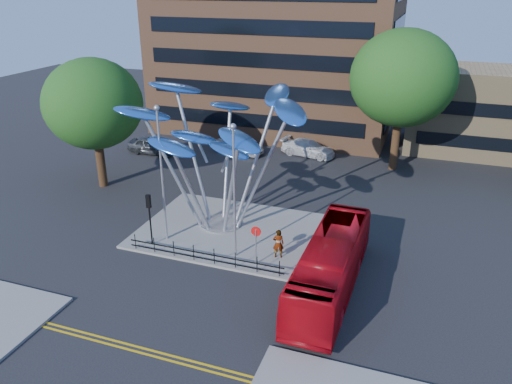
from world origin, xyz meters
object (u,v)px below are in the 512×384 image
at_px(leaf_sculpture, 218,129).
at_px(street_lamp_right, 234,180).
at_px(tree_left, 93,104).
at_px(red_bus, 330,266).
at_px(pedestrian, 278,244).
at_px(parked_car_left, 152,146).
at_px(tree_right, 403,78).
at_px(traffic_light_island, 149,209).
at_px(parked_car_right, 308,148).
at_px(no_entry_sign_island, 256,239).
at_px(street_lamp_left, 161,163).
at_px(parked_car_mid, 238,146).

distance_m(leaf_sculpture, street_lamp_right, 4.83).
relative_size(tree_left, red_bus, 0.94).
xyz_separation_m(tree_left, pedestrian, (17.00, -6.29, -5.72)).
bearing_deg(parked_car_left, tree_right, -79.86).
bearing_deg(street_lamp_right, red_bus, -13.25).
bearing_deg(tree_right, traffic_light_island, -123.69).
bearing_deg(leaf_sculpture, traffic_light_island, -125.04).
distance_m(tree_right, parked_car_right, 10.88).
relative_size(leaf_sculpture, no_entry_sign_island, 5.19).
bearing_deg(traffic_light_island, street_lamp_left, 63.43).
height_order(leaf_sculpture, parked_car_right, leaf_sculpture).
height_order(leaf_sculpture, street_lamp_right, leaf_sculpture).
distance_m(street_lamp_left, parked_car_right, 20.53).
bearing_deg(tree_right, no_entry_sign_island, -107.12).
height_order(street_lamp_left, pedestrian, street_lamp_left).
distance_m(street_lamp_left, parked_car_left, 18.51).
bearing_deg(pedestrian, parked_car_mid, -77.91).
distance_m(no_entry_sign_island, red_bus, 4.71).
relative_size(traffic_light_island, red_bus, 0.31).
distance_m(street_lamp_right, parked_car_mid, 20.03).
bearing_deg(parked_car_right, red_bus, -153.22).
distance_m(traffic_light_island, parked_car_left, 18.61).
bearing_deg(parked_car_right, street_lamp_left, 176.68).
height_order(no_entry_sign_island, parked_car_right, no_entry_sign_island).
height_order(tree_right, street_lamp_right, tree_right).
height_order(tree_left, pedestrian, tree_left).
distance_m(leaf_sculpture, parked_car_left, 18.10).
xyz_separation_m(leaf_sculpture, traffic_light_island, (-2.93, -4.18, -4.26)).
height_order(traffic_light_island, red_bus, traffic_light_island).
xyz_separation_m(street_lamp_right, parked_car_left, (-14.89, 15.47, -4.28)).
relative_size(street_lamp_left, red_bus, 0.80).
distance_m(red_bus, parked_car_left, 26.96).
xyz_separation_m(street_lamp_right, no_entry_sign_island, (1.50, -0.48, -3.28)).
distance_m(no_entry_sign_island, parked_car_left, 22.90).
height_order(red_bus, parked_car_right, red_bus).
xyz_separation_m(tree_right, leaf_sculpture, (-10.07, -15.32, -1.16)).
height_order(leaf_sculpture, red_bus, leaf_sculpture).
distance_m(pedestrian, parked_car_right, 19.53).
distance_m(street_lamp_right, traffic_light_island, 6.05).
bearing_deg(parked_car_right, street_lamp_right, -168.90).
height_order(street_lamp_right, no_entry_sign_island, street_lamp_right).
relative_size(traffic_light_island, parked_car_left, 0.71).
bearing_deg(street_lamp_left, street_lamp_right, -5.71).
height_order(pedestrian, parked_car_left, pedestrian).
height_order(traffic_light_island, parked_car_mid, traffic_light_island).
relative_size(street_lamp_left, no_entry_sign_island, 3.59).
bearing_deg(traffic_light_island, pedestrian, 8.58).
distance_m(tree_right, leaf_sculpture, 18.37).
relative_size(tree_right, street_lamp_left, 1.38).
height_order(street_lamp_left, parked_car_mid, street_lamp_left).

